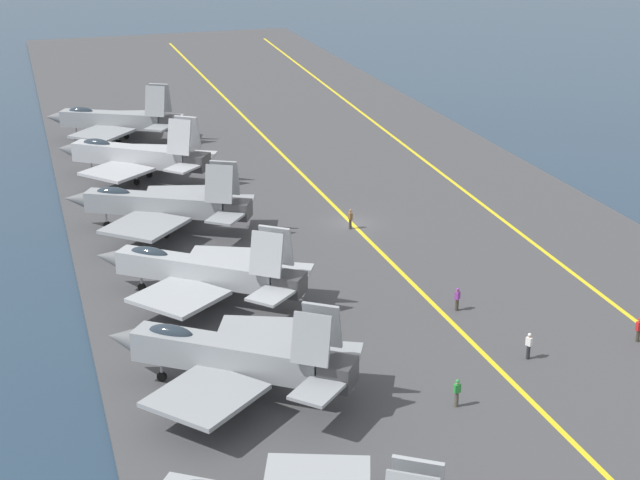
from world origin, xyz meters
name	(u,v)px	position (x,y,z in m)	size (l,w,h in m)	color
ground_plane	(352,228)	(0.00, 0.00, 0.00)	(2000.00, 2000.00, 0.00)	#23384C
carrier_deck	(352,226)	(0.00, 0.00, 0.20)	(214.16, 47.66, 0.40)	#424244
deck_stripe_foul_line	(488,209)	(0.00, -13.11, 0.40)	(192.75, 0.36, 0.01)	yellow
deck_stripe_centerline	(352,224)	(0.00, 0.00, 0.40)	(192.75, 0.36, 0.01)	yellow
parked_jet_second	(231,356)	(-25.52, 16.44, 2.88)	(13.71, 14.95, 6.31)	gray
parked_jet_third	(201,271)	(-11.98, 15.57, 2.71)	(13.50, 15.28, 6.16)	#9EA3A8
parked_jet_fourth	(160,205)	(2.92, 16.13, 2.86)	(13.94, 16.14, 6.45)	gray
parked_jet_fifth	(134,156)	(18.31, 16.33, 2.93)	(13.61, 15.58, 6.79)	#A8AAAF
parked_jet_sixth	(114,120)	(33.56, 16.48, 2.88)	(13.63, 15.51, 6.69)	gray
crew_purple_vest	(457,298)	(-18.98, -1.15, 1.34)	(0.43, 0.46, 1.71)	#383328
crew_red_vest	(639,328)	(-26.93, -10.42, 1.35)	(0.31, 0.41, 1.73)	#383328
crew_green_vest	(457,392)	(-30.89, 4.43, 1.37)	(0.30, 0.41, 1.76)	#4C473D
crew_white_vest	(529,345)	(-26.92, -2.38, 1.39)	(0.45, 0.40, 1.80)	#232328
crew_brown_vest	(350,218)	(-1.20, 0.57, 1.37)	(0.42, 0.32, 1.77)	#383328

